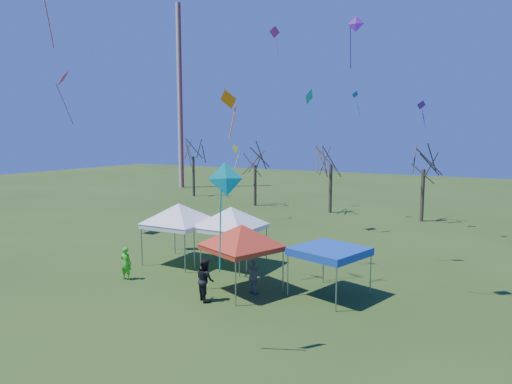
% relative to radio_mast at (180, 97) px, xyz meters
% --- Properties ---
extents(ground, '(140.00, 140.00, 0.00)m').
position_rel_radio_mast_xyz_m(ground, '(28.00, -34.00, -12.50)').
color(ground, '#294516').
rests_on(ground, ground).
extents(radio_mast, '(0.70, 0.70, 25.00)m').
position_rel_radio_mast_xyz_m(radio_mast, '(0.00, 0.00, 0.00)').
color(radio_mast, silver).
rests_on(radio_mast, ground).
extents(tree_0, '(3.83, 3.83, 8.44)m').
position_rel_radio_mast_xyz_m(tree_0, '(7.15, -6.62, -6.01)').
color(tree_0, '#3D2D21').
rests_on(tree_0, ground).
extents(tree_1, '(3.42, 3.42, 7.54)m').
position_rel_radio_mast_xyz_m(tree_1, '(17.23, -9.35, -6.71)').
color(tree_1, '#3D2D21').
rests_on(tree_1, ground).
extents(tree_2, '(3.71, 3.71, 8.18)m').
position_rel_radio_mast_xyz_m(tree_2, '(25.63, -9.62, -6.21)').
color(tree_2, '#3D2D21').
rests_on(tree_2, ground).
extents(tree_3, '(3.59, 3.59, 7.91)m').
position_rel_radio_mast_xyz_m(tree_3, '(34.03, -9.96, -6.42)').
color(tree_3, '#3D2D21').
rests_on(tree_3, ground).
extents(tent_white_west, '(4.57, 4.57, 4.03)m').
position_rel_radio_mast_xyz_m(tent_white_west, '(24.01, -30.22, -9.25)').
color(tent_white_west, gray).
rests_on(tent_white_west, ground).
extents(tent_white_mid, '(4.46, 4.46, 3.93)m').
position_rel_radio_mast_xyz_m(tent_white_mid, '(27.02, -29.37, -9.33)').
color(tent_white_mid, gray).
rests_on(tent_white_mid, ground).
extents(tent_red, '(3.94, 3.94, 3.72)m').
position_rel_radio_mast_xyz_m(tent_red, '(29.66, -32.59, -9.50)').
color(tent_red, gray).
rests_on(tent_red, ground).
extents(tent_blue, '(3.57, 3.57, 2.28)m').
position_rel_radio_mast_xyz_m(tent_blue, '(33.54, -31.20, -10.41)').
color(tent_blue, gray).
rests_on(tent_blue, ground).
extents(person_dark, '(1.17, 1.11, 1.91)m').
position_rel_radio_mast_xyz_m(person_dark, '(28.90, -34.47, -11.54)').
color(person_dark, black).
rests_on(person_dark, ground).
extents(person_green, '(0.67, 0.50, 1.69)m').
position_rel_radio_mast_xyz_m(person_green, '(23.59, -34.03, -11.65)').
color(person_green, '#36D021').
rests_on(person_green, ground).
extents(person_grey, '(0.96, 0.43, 1.61)m').
position_rel_radio_mast_xyz_m(person_grey, '(30.41, -32.75, -11.70)').
color(person_grey, slate).
rests_on(person_grey, ground).
extents(kite_11, '(0.74, 1.25, 2.72)m').
position_rel_radio_mast_xyz_m(kite_11, '(27.08, -18.64, -2.31)').
color(kite_11, '#0BB299').
rests_on(kite_11, ground).
extents(kite_14, '(1.77, 1.74, 3.94)m').
position_rel_radio_mast_xyz_m(kite_14, '(12.48, -28.57, -1.11)').
color(kite_14, '#F1163E').
rests_on(kite_14, ground).
extents(kite_17, '(0.90, 0.53, 2.72)m').
position_rel_radio_mast_xyz_m(kite_17, '(32.84, -26.03, 0.70)').
color(kite_17, '#6B19B0').
rests_on(kite_17, ground).
extents(kite_1, '(1.10, 0.70, 2.33)m').
position_rel_radio_mast_xyz_m(kite_1, '(28.43, -31.68, -3.40)').
color(kite_1, orange).
rests_on(kite_1, ground).
extents(kite_5, '(1.10, 1.09, 3.74)m').
position_rel_radio_mast_xyz_m(kite_5, '(32.50, -38.23, -6.57)').
color(kite_5, '#0DC3B2').
rests_on(kite_5, ground).
extents(kite_2, '(0.88, 1.13, 2.89)m').
position_rel_radio_mast_xyz_m(kite_2, '(19.75, -9.98, 4.72)').
color(kite_2, '#D72F88').
rests_on(kite_2, ground).
extents(kite_13, '(0.99, 0.76, 2.42)m').
position_rel_radio_mast_xyz_m(kite_13, '(15.67, -10.68, -6.55)').
color(kite_13, '#FAF91A').
rests_on(kite_13, ground).
extents(kite_19, '(0.86, 0.88, 2.10)m').
position_rel_radio_mast_xyz_m(kite_19, '(34.20, -13.33, -2.87)').
color(kite_19, '#5B19B3').
rests_on(kite_19, ground).
extents(kite_22, '(0.86, 0.90, 2.31)m').
position_rel_radio_mast_xyz_m(kite_22, '(28.49, -11.77, -1.80)').
color(kite_22, blue).
rests_on(kite_22, ground).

